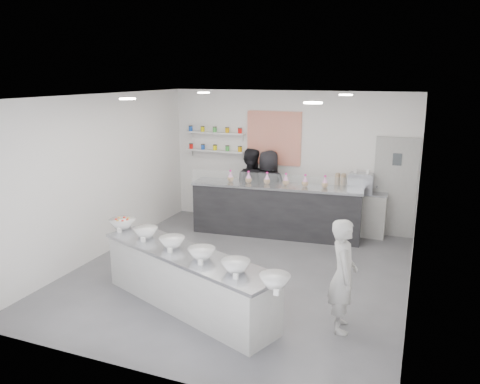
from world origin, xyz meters
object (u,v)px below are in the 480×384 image
at_px(espresso_ledge, 355,213).
at_px(staff_left, 250,187).
at_px(prep_counter, 187,280).
at_px(staff_right, 268,189).
at_px(woman_prep, 343,275).
at_px(back_bar, 276,210).
at_px(espresso_machine, 361,183).

relative_size(espresso_ledge, staff_left, 0.72).
bearing_deg(prep_counter, staff_left, 119.06).
relative_size(prep_counter, staff_right, 1.80).
distance_m(prep_counter, woman_prep, 2.23).
relative_size(espresso_ledge, staff_right, 0.73).
xyz_separation_m(staff_left, staff_right, (0.44, 0.00, -0.01)).
distance_m(espresso_ledge, staff_right, 1.94).
bearing_deg(back_bar, staff_right, 118.87).
xyz_separation_m(prep_counter, espresso_ledge, (1.81, 4.19, 0.04)).
distance_m(prep_counter, back_bar, 3.54).
bearing_deg(back_bar, espresso_ledge, 17.72).
relative_size(woman_prep, staff_left, 0.88).
relative_size(back_bar, espresso_ledge, 2.81).
xyz_separation_m(prep_counter, woman_prep, (2.19, 0.21, 0.34)).
relative_size(prep_counter, staff_left, 1.78).
bearing_deg(staff_left, woman_prep, 115.62).
relative_size(espresso_ledge, espresso_machine, 2.50).
height_order(espresso_ledge, espresso_machine, espresso_machine).
xyz_separation_m(espresso_machine, woman_prep, (0.30, -3.98, -0.36)).
height_order(espresso_machine, staff_left, staff_left).
relative_size(prep_counter, espresso_machine, 6.19).
bearing_deg(woman_prep, espresso_machine, -9.77).
bearing_deg(prep_counter, espresso_ledge, 88.31).
distance_m(back_bar, woman_prep, 3.85).
bearing_deg(espresso_ledge, back_bar, -156.88).
xyz_separation_m(espresso_ledge, espresso_machine, (0.08, 0.00, 0.66)).
bearing_deg(woman_prep, prep_counter, 81.41).
distance_m(back_bar, espresso_ledge, 1.70).
distance_m(espresso_machine, woman_prep, 4.01).
bearing_deg(espresso_ledge, staff_right, -174.56).
xyz_separation_m(espresso_ledge, staff_right, (-1.89, -0.18, 0.40)).
height_order(espresso_ledge, woman_prep, woman_prep).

